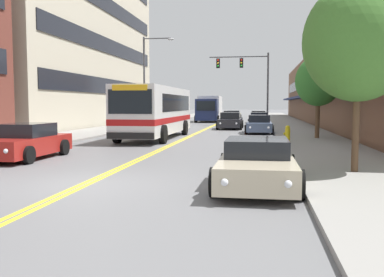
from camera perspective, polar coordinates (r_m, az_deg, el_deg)
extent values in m
plane|color=slate|center=(47.79, 3.65, 2.09)|extent=(240.00, 240.00, 0.00)
cube|color=gray|center=(49.06, -5.07, 2.22)|extent=(3.93, 106.00, 0.13)
cube|color=gray|center=(47.67, 12.62, 2.06)|extent=(3.93, 106.00, 0.13)
cube|color=yellow|center=(47.80, 3.53, 2.09)|extent=(0.14, 106.00, 0.01)
cube|color=yellow|center=(47.78, 3.77, 2.09)|extent=(0.14, 106.00, 0.01)
cube|color=black|center=(41.83, -10.79, 6.82)|extent=(0.08, 27.11, 1.40)
cube|color=black|center=(42.15, -10.86, 11.94)|extent=(0.08, 27.11, 1.40)
cube|color=black|center=(42.80, -10.94, 16.94)|extent=(0.08, 27.11, 1.40)
cube|color=brown|center=(48.45, 20.10, 6.36)|extent=(8.00, 68.00, 7.62)
cube|color=navy|center=(47.77, 14.68, 5.43)|extent=(1.10, 61.20, 0.24)
cube|color=black|center=(47.89, 15.34, 7.60)|extent=(0.08, 61.20, 1.40)
cube|color=silver|center=(26.35, -4.80, 3.78)|extent=(2.46, 10.67, 2.74)
cube|color=#B21919|center=(26.37, -4.80, 2.60)|extent=(2.48, 10.69, 0.32)
cube|color=black|center=(26.87, -4.54, 4.74)|extent=(2.49, 8.32, 0.99)
cube|color=black|center=(21.19, -8.29, 4.89)|extent=(2.22, 0.04, 1.20)
cube|color=yellow|center=(21.20, -8.32, 6.74)|extent=(1.77, 0.06, 0.28)
cube|color=black|center=(21.23, -8.25, 0.35)|extent=(2.42, 0.08, 0.32)
cylinder|color=black|center=(23.28, -9.94, 0.62)|extent=(0.30, 1.00, 1.00)
cylinder|color=black|center=(22.59, -3.87, 0.56)|extent=(0.30, 1.00, 1.00)
cylinder|color=black|center=(29.55, -5.81, 1.50)|extent=(0.30, 1.00, 1.00)
cylinder|color=black|center=(29.00, -0.98, 1.46)|extent=(0.30, 1.00, 1.00)
cube|color=maroon|center=(17.57, -21.48, -0.87)|extent=(1.87, 4.40, 0.67)
cube|color=black|center=(17.68, -21.24, 1.08)|extent=(1.61, 1.94, 0.51)
cylinder|color=black|center=(15.93, -20.97, -2.07)|extent=(0.22, 0.64, 0.64)
cylinder|color=black|center=(19.24, -21.86, -1.00)|extent=(0.22, 0.64, 0.64)
cylinder|color=black|center=(18.33, -16.71, -1.12)|extent=(0.22, 0.64, 0.64)
sphere|color=silver|center=(15.34, -23.58, -1.56)|extent=(0.16, 0.16, 0.16)
cube|color=red|center=(19.81, -19.92, -0.14)|extent=(0.18, 0.04, 0.10)
cube|color=red|center=(19.19, -16.39, -0.20)|extent=(0.18, 0.04, 0.10)
cube|color=#B7B7BC|center=(37.66, -4.41, 2.13)|extent=(1.73, 4.67, 0.62)
cube|color=black|center=(37.82, -4.34, 3.00)|extent=(1.49, 2.06, 0.51)
cylinder|color=black|center=(36.49, -6.29, 1.77)|extent=(0.22, 0.60, 0.60)
cylinder|color=black|center=(36.06, -3.57, 1.75)|extent=(0.22, 0.60, 0.60)
cylinder|color=black|center=(39.28, -5.17, 1.98)|extent=(0.22, 0.60, 0.60)
cylinder|color=black|center=(38.89, -2.63, 1.96)|extent=(0.22, 0.60, 0.60)
sphere|color=silver|center=(35.53, -6.24, 2.02)|extent=(0.16, 0.16, 0.16)
sphere|color=silver|center=(35.23, -4.34, 2.02)|extent=(0.16, 0.16, 0.16)
cube|color=red|center=(40.08, -4.49, 2.33)|extent=(0.18, 0.04, 0.10)
cube|color=red|center=(39.81, -2.75, 2.32)|extent=(0.18, 0.04, 0.10)
cube|color=beige|center=(10.98, 8.64, -3.88)|extent=(1.80, 4.59, 0.58)
cube|color=black|center=(11.10, 8.68, -1.14)|extent=(1.55, 2.02, 0.44)
cylinder|color=black|center=(9.65, 3.06, -5.84)|extent=(0.22, 0.67, 0.67)
cylinder|color=black|center=(9.64, 14.09, -5.99)|extent=(0.22, 0.67, 0.67)
cylinder|color=black|center=(12.45, 4.43, -3.49)|extent=(0.22, 0.67, 0.67)
cylinder|color=black|center=(12.44, 12.94, -3.60)|extent=(0.22, 0.67, 0.67)
sphere|color=silver|center=(8.72, 4.36, -5.85)|extent=(0.16, 0.16, 0.16)
sphere|color=silver|center=(8.71, 12.70, -5.96)|extent=(0.16, 0.16, 0.16)
cube|color=red|center=(13.29, 5.92, -2.26)|extent=(0.18, 0.04, 0.10)
cube|color=red|center=(13.28, 11.52, -2.33)|extent=(0.18, 0.04, 0.10)
cube|color=#19234C|center=(41.68, 8.91, 2.34)|extent=(1.79, 4.74, 0.59)
cube|color=black|center=(41.85, 8.92, 3.10)|extent=(1.54, 2.08, 0.52)
cylinder|color=black|center=(40.23, 7.59, 2.08)|extent=(0.22, 0.69, 0.69)
cylinder|color=black|center=(40.22, 10.21, 2.05)|extent=(0.22, 0.69, 0.69)
cylinder|color=black|center=(43.16, 7.69, 2.25)|extent=(0.22, 0.69, 0.69)
cylinder|color=black|center=(43.16, 10.13, 2.22)|extent=(0.22, 0.69, 0.69)
sphere|color=silver|center=(39.29, 7.98, 2.26)|extent=(0.16, 0.16, 0.16)
sphere|color=silver|center=(39.29, 9.82, 2.24)|extent=(0.16, 0.16, 0.16)
cube|color=red|center=(44.06, 8.08, 2.51)|extent=(0.18, 0.04, 0.10)
cube|color=red|center=(44.06, 9.76, 2.49)|extent=(0.18, 0.04, 0.10)
cube|color=#475675|center=(31.11, 8.96, 1.60)|extent=(1.73, 4.26, 0.62)
cube|color=black|center=(31.25, 8.97, 2.65)|extent=(1.49, 1.88, 0.51)
cylinder|color=black|center=(29.81, 7.24, 1.18)|extent=(0.22, 0.66, 0.66)
cylinder|color=black|center=(29.81, 10.66, 1.14)|extent=(0.22, 0.66, 0.66)
cylinder|color=black|center=(32.45, 7.39, 1.46)|extent=(0.22, 0.66, 0.66)
cylinder|color=black|center=(32.45, 10.53, 1.42)|extent=(0.22, 0.66, 0.66)
sphere|color=silver|center=(28.96, 7.75, 1.46)|extent=(0.16, 0.16, 0.16)
sphere|color=silver|center=(28.96, 10.15, 1.43)|extent=(0.16, 0.16, 0.16)
cube|color=red|center=(33.25, 7.89, 1.85)|extent=(0.18, 0.04, 0.10)
cube|color=red|center=(33.25, 10.04, 1.83)|extent=(0.18, 0.04, 0.10)
cube|color=#BCAD89|center=(48.82, 8.85, 2.72)|extent=(1.74, 4.71, 0.71)
cube|color=black|center=(48.99, 8.86, 3.40)|extent=(1.50, 2.07, 0.44)
cylinder|color=black|center=(47.38, 7.76, 2.42)|extent=(0.22, 0.64, 0.64)
cylinder|color=black|center=(47.37, 9.92, 2.40)|extent=(0.22, 0.64, 0.64)
cylinder|color=black|center=(50.29, 7.83, 2.55)|extent=(0.22, 0.64, 0.64)
cylinder|color=black|center=(50.29, 9.87, 2.52)|extent=(0.22, 0.64, 0.64)
sphere|color=silver|center=(46.45, 8.09, 2.68)|extent=(0.16, 0.16, 0.16)
sphere|color=silver|center=(46.45, 9.59, 2.66)|extent=(0.16, 0.16, 0.16)
cube|color=red|center=(51.19, 8.16, 2.85)|extent=(0.18, 0.04, 0.10)
cube|color=red|center=(51.18, 9.57, 2.83)|extent=(0.18, 0.04, 0.10)
cube|color=#232328|center=(36.24, 5.12, 2.12)|extent=(1.82, 4.51, 0.67)
cube|color=black|center=(36.40, 5.15, 3.08)|extent=(1.57, 1.98, 0.54)
cylinder|color=black|center=(34.93, 3.44, 1.74)|extent=(0.22, 0.70, 0.70)
cylinder|color=black|center=(34.80, 6.49, 1.71)|extent=(0.22, 0.70, 0.70)
cylinder|color=black|center=(37.71, 3.85, 1.95)|extent=(0.22, 0.70, 0.70)
cylinder|color=black|center=(37.59, 6.69, 1.92)|extent=(0.22, 0.70, 0.70)
sphere|color=silver|center=(34.02, 3.79, 2.02)|extent=(0.16, 0.16, 0.16)
sphere|color=silver|center=(33.93, 5.93, 2.00)|extent=(0.16, 0.16, 0.16)
cube|color=red|center=(38.54, 4.38, 2.32)|extent=(0.18, 0.04, 0.10)
cube|color=red|center=(38.46, 6.33, 2.30)|extent=(0.18, 0.04, 0.10)
cube|color=#38383D|center=(59.93, 5.54, 3.04)|extent=(1.77, 4.80, 0.61)
cube|color=black|center=(60.11, 5.56, 3.54)|extent=(1.52, 2.11, 0.43)
cylinder|color=black|center=(58.51, 4.57, 2.85)|extent=(0.22, 0.64, 0.64)
cylinder|color=black|center=(58.40, 6.34, 2.84)|extent=(0.22, 0.64, 0.64)
cylinder|color=black|center=(61.48, 4.78, 2.94)|extent=(0.22, 0.64, 0.64)
cylinder|color=black|center=(61.37, 6.47, 2.92)|extent=(0.22, 0.64, 0.64)
sphere|color=silver|center=(57.56, 4.78, 3.01)|extent=(0.16, 0.16, 0.16)
sphere|color=silver|center=(57.48, 6.01, 3.00)|extent=(0.16, 0.16, 0.16)
cube|color=red|center=(62.37, 5.09, 3.13)|extent=(0.18, 0.04, 0.10)
cube|color=red|center=(62.30, 6.27, 3.12)|extent=(0.18, 0.04, 0.10)
cube|color=black|center=(47.01, 5.34, 2.67)|extent=(1.93, 4.59, 0.70)
cube|color=black|center=(47.18, 5.36, 3.40)|extent=(1.66, 2.02, 0.50)
cylinder|color=black|center=(45.68, 3.98, 2.35)|extent=(0.22, 0.61, 0.61)
cylinder|color=black|center=(45.55, 6.46, 2.33)|extent=(0.22, 0.61, 0.61)
cylinder|color=black|center=(48.51, 4.28, 2.48)|extent=(0.22, 0.61, 0.61)
cylinder|color=black|center=(48.39, 6.61, 2.46)|extent=(0.22, 0.61, 0.61)
sphere|color=silver|center=(44.75, 4.28, 2.62)|extent=(0.16, 0.16, 0.16)
sphere|color=silver|center=(44.66, 6.01, 2.60)|extent=(0.16, 0.16, 0.16)
cube|color=red|center=(49.36, 4.70, 2.80)|extent=(0.18, 0.04, 0.10)
cube|color=red|center=(49.27, 6.32, 2.79)|extent=(0.18, 0.04, 0.10)
cube|color=#19234C|center=(48.34, 1.99, 3.85)|extent=(2.43, 1.99, 2.41)
cube|color=black|center=(47.33, 1.84, 4.36)|extent=(2.07, 0.04, 1.06)
cube|color=white|center=(51.63, 2.45, 4.10)|extent=(2.48, 4.64, 2.78)
cylinder|color=black|center=(48.53, 0.53, 2.63)|extent=(0.28, 0.84, 0.84)
cylinder|color=black|center=(48.22, 3.46, 2.61)|extent=(0.28, 0.84, 0.84)
cylinder|color=black|center=(53.19, 1.28, 2.80)|extent=(0.28, 0.84, 0.84)
cylinder|color=black|center=(52.91, 3.96, 2.78)|extent=(0.28, 0.84, 0.84)
cylinder|color=#47474C|center=(42.16, 10.07, 6.47)|extent=(0.18, 0.18, 7.02)
cylinder|color=#47474C|center=(42.43, 6.22, 10.78)|extent=(5.68, 0.11, 0.11)
cube|color=black|center=(42.35, 6.61, 9.97)|extent=(0.34, 0.26, 0.92)
sphere|color=red|center=(42.22, 6.60, 10.36)|extent=(0.18, 0.18, 0.18)
sphere|color=yellow|center=(42.20, 6.60, 9.99)|extent=(0.18, 0.18, 0.18)
sphere|color=green|center=(42.17, 6.59, 9.62)|extent=(0.18, 0.18, 0.18)
cylinder|color=black|center=(42.41, 6.61, 10.68)|extent=(0.02, 0.02, 0.14)
cube|color=black|center=(42.51, 3.50, 9.97)|extent=(0.34, 0.26, 0.92)
sphere|color=red|center=(42.38, 3.48, 10.36)|extent=(0.18, 0.18, 0.18)
sphere|color=yellow|center=(42.36, 3.48, 9.99)|extent=(0.18, 0.18, 0.18)
sphere|color=green|center=(42.33, 3.48, 9.62)|extent=(0.18, 0.18, 0.18)
cylinder|color=black|center=(42.57, 3.50, 10.68)|extent=(0.02, 0.02, 0.14)
cylinder|color=#47474C|center=(36.94, -6.39, 7.35)|extent=(0.16, 0.16, 7.76)
cylinder|color=#47474C|center=(37.02, -4.67, 13.17)|extent=(2.32, 0.10, 0.10)
ellipsoid|color=#B2B2B7|center=(36.75, -2.86, 13.08)|extent=(0.56, 0.28, 0.20)
cylinder|color=brown|center=(13.23, 20.98, 1.05)|extent=(0.20, 0.20, 2.41)
ellipsoid|color=#42752D|center=(13.32, 21.30, 12.00)|extent=(3.13, 3.13, 3.44)
cylinder|color=brown|center=(25.82, 16.37, 2.48)|extent=(0.26, 0.26, 2.17)
ellipsoid|color=#2D6B28|center=(25.84, 16.48, 7.36)|extent=(2.62, 2.62, 2.88)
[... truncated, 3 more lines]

